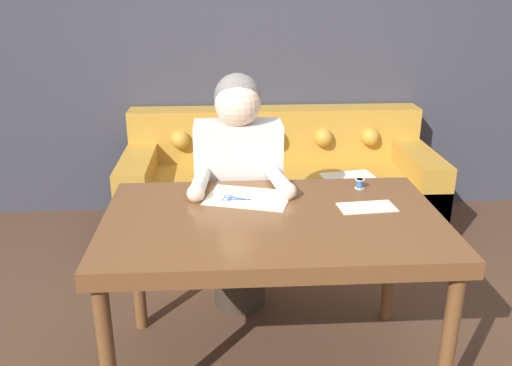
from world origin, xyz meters
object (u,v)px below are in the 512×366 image
object	(u,v)px
couch	(278,190)
person	(239,192)
scissors	(240,199)
thread_spool	(360,184)
dining_table	(273,233)

from	to	relation	value
couch	person	bearing A→B (deg)	-107.77
person	scissors	size ratio (longest dim) A/B	5.23
scissors	thread_spool	bearing A→B (deg)	10.82
couch	person	world-z (taller)	person
scissors	person	bearing A→B (deg)	89.13
person	dining_table	bearing A→B (deg)	-77.23
couch	thread_spool	bearing A→B (deg)	-77.84
dining_table	person	size ratio (longest dim) A/B	1.11
person	scissors	xyz separation A→B (m)	(-0.01, -0.37, 0.11)
couch	person	xyz separation A→B (m)	(-0.30, -0.93, 0.36)
couch	dining_table	bearing A→B (deg)	-96.65
person	thread_spool	size ratio (longest dim) A/B	28.00
dining_table	person	xyz separation A→B (m)	(-0.13, 0.55, -0.03)
couch	person	size ratio (longest dim) A/B	1.65
couch	thread_spool	distance (m)	1.31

